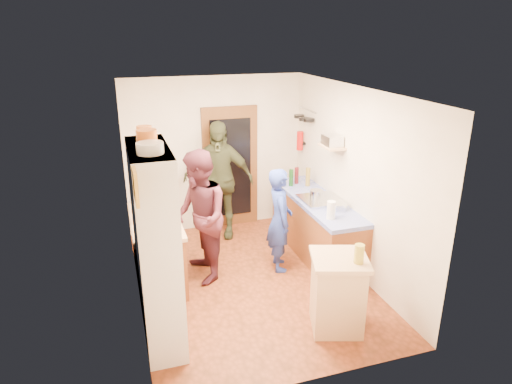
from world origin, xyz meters
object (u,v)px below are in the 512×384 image
hutch_body (156,247)px  island_base (337,295)px  right_counter_base (316,228)px  person_left (201,216)px  person_back (219,180)px  person_hob (282,220)px

hutch_body → island_base: hutch_body is taller
hutch_body → right_counter_base: size_ratio=1.00×
person_left → island_base: bearing=35.1°
person_back → person_left: bearing=-94.0°
hutch_body → person_back: 2.70m
right_counter_base → island_base: island_base is taller
island_base → person_hob: 1.55m
person_left → right_counter_base: bearing=93.0°
person_left → person_back: bearing=154.0°
person_left → person_back: person_back is taller
person_hob → person_back: size_ratio=0.77×
island_base → person_back: bearing=103.4°
island_base → person_left: 2.10m
person_hob → person_left: bearing=93.1°
hutch_body → island_base: size_ratio=2.56×
right_counter_base → person_left: person_left is taller
person_left → person_back: 1.37m
person_hob → person_left: person_left is taller
person_hob → right_counter_base: bearing=-58.0°
right_counter_base → person_hob: (-0.67, -0.28, 0.33)m
hutch_body → person_hob: bearing=29.1°
hutch_body → right_counter_base: hutch_body is taller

